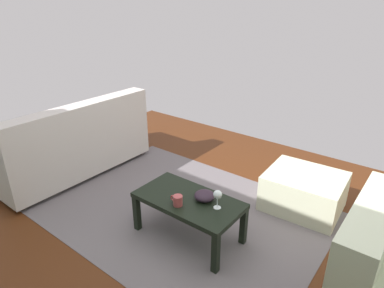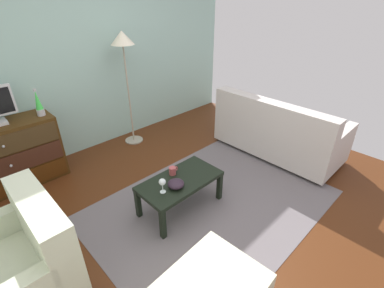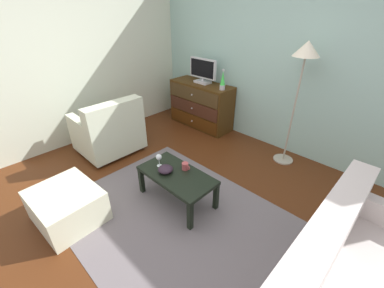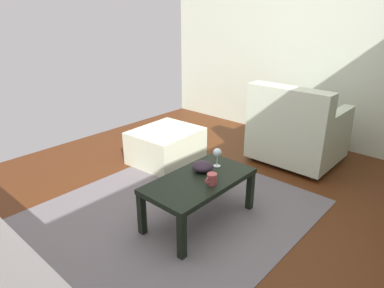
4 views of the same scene
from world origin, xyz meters
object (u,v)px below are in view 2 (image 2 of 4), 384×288
at_px(lava_lamp, 38,104).
at_px(mug, 173,171).
at_px(bowl_decorative, 176,184).
at_px(standing_lamp, 123,49).
at_px(armchair, 17,271).
at_px(couch_large, 277,132).
at_px(dresser, 5,158).
at_px(coffee_table, 180,183).
at_px(wine_glass, 162,182).

height_order(lava_lamp, mug, lava_lamp).
xyz_separation_m(bowl_decorative, standing_lamp, (0.62, 1.75, 1.01)).
bearing_deg(armchair, couch_large, -2.32).
relative_size(dresser, couch_large, 0.68).
height_order(coffee_table, armchair, armchair).
height_order(dresser, standing_lamp, standing_lamp).
bearing_deg(mug, standing_lamp, 72.33).
bearing_deg(coffee_table, dresser, 125.02).
distance_m(dresser, mug, 2.01).
xyz_separation_m(dresser, couch_large, (3.01, -1.83, -0.07)).
bearing_deg(armchair, lava_lamp, 62.96).
xyz_separation_m(dresser, standing_lamp, (1.72, -0.05, 1.02)).
xyz_separation_m(dresser, coffee_table, (1.21, -1.73, -0.08)).
xyz_separation_m(mug, bowl_decorative, (-0.12, -0.19, -0.00)).
xyz_separation_m(mug, armchair, (-1.56, -0.09, -0.07)).
relative_size(dresser, wine_glass, 7.62).
height_order(coffee_table, standing_lamp, standing_lamp).
distance_m(dresser, couch_large, 3.52).
height_order(lava_lamp, coffee_table, lava_lamp).
height_order(lava_lamp, armchair, lava_lamp).
bearing_deg(coffee_table, bowl_decorative, -150.60).
xyz_separation_m(dresser, wine_glass, (0.95, -1.76, 0.09)).
relative_size(coffee_table, mug, 7.79).
height_order(lava_lamp, couch_large, lava_lamp).
relative_size(dresser, coffee_table, 1.35).
xyz_separation_m(coffee_table, couch_large, (1.79, -0.10, 0.01)).
relative_size(bowl_decorative, couch_large, 0.10).
xyz_separation_m(wine_glass, standing_lamp, (0.76, 1.71, 0.93)).
height_order(dresser, bowl_decorative, dresser).
xyz_separation_m(couch_large, standing_lamp, (-1.29, 1.78, 1.09)).
xyz_separation_m(couch_large, armchair, (-3.35, 0.14, 0.02)).
height_order(coffee_table, wine_glass, wine_glass).
relative_size(dresser, lava_lamp, 3.63).
xyz_separation_m(wine_glass, couch_large, (2.05, -0.06, -0.16)).
distance_m(dresser, standing_lamp, 2.00).
bearing_deg(couch_large, dresser, 148.71).
relative_size(wine_glass, bowl_decorative, 0.93).
bearing_deg(lava_lamp, wine_glass, -75.24).
height_order(dresser, couch_large, couch_large).
relative_size(dresser, armchair, 1.38).
bearing_deg(lava_lamp, coffee_table, -67.06).
xyz_separation_m(lava_lamp, coffee_table, (0.71, -1.69, -0.63)).
bearing_deg(lava_lamp, armchair, -117.04).
bearing_deg(mug, armchair, -176.69).
bearing_deg(standing_lamp, dresser, 178.38).
distance_m(lava_lamp, bowl_decorative, 1.93).
bearing_deg(standing_lamp, couch_large, -54.05).
relative_size(wine_glass, armchair, 0.18).
bearing_deg(lava_lamp, standing_lamp, -0.24).
height_order(dresser, lava_lamp, lava_lamp).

